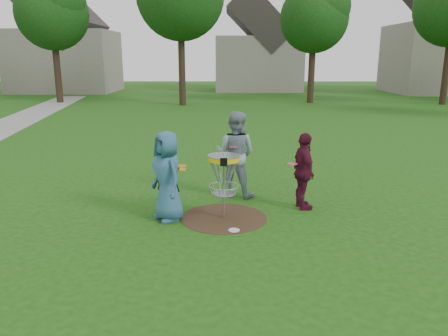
{
  "coord_description": "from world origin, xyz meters",
  "views": [
    {
      "loc": [
        0.07,
        -8.56,
        3.29
      ],
      "look_at": [
        0.0,
        0.3,
        1.0
      ],
      "focal_mm": 35.0,
      "sensor_mm": 36.0,
      "label": 1
    }
  ],
  "objects_px": {
    "player_black": "(168,177)",
    "player_blue": "(167,176)",
    "player_grey": "(235,154)",
    "disc_golf_basket": "(224,171)",
    "player_maroon": "(304,171)"
  },
  "relations": [
    {
      "from": "player_grey",
      "to": "player_blue",
      "type": "bearing_deg",
      "value": 70.53
    },
    {
      "from": "player_grey",
      "to": "disc_golf_basket",
      "type": "height_order",
      "value": "player_grey"
    },
    {
      "from": "player_grey",
      "to": "player_maroon",
      "type": "bearing_deg",
      "value": 168.44
    },
    {
      "from": "player_maroon",
      "to": "disc_golf_basket",
      "type": "bearing_deg",
      "value": 98.28
    },
    {
      "from": "disc_golf_basket",
      "to": "player_grey",
      "type": "bearing_deg",
      "value": 80.49
    },
    {
      "from": "player_blue",
      "to": "disc_golf_basket",
      "type": "bearing_deg",
      "value": 59.09
    },
    {
      "from": "disc_golf_basket",
      "to": "player_black",
      "type": "bearing_deg",
      "value": 167.17
    },
    {
      "from": "player_black",
      "to": "player_blue",
      "type": "bearing_deg",
      "value": -57.29
    },
    {
      "from": "player_black",
      "to": "player_maroon",
      "type": "bearing_deg",
      "value": 34.42
    },
    {
      "from": "player_grey",
      "to": "disc_golf_basket",
      "type": "relative_size",
      "value": 1.48
    },
    {
      "from": "player_maroon",
      "to": "player_grey",
      "type": "bearing_deg",
      "value": 46.19
    },
    {
      "from": "player_blue",
      "to": "player_grey",
      "type": "bearing_deg",
      "value": 104.56
    },
    {
      "from": "player_black",
      "to": "player_grey",
      "type": "bearing_deg",
      "value": 69.7
    },
    {
      "from": "player_black",
      "to": "disc_golf_basket",
      "type": "xyz_separation_m",
      "value": [
        1.17,
        -0.27,
        0.21
      ]
    },
    {
      "from": "player_black",
      "to": "player_grey",
      "type": "height_order",
      "value": "player_grey"
    }
  ]
}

